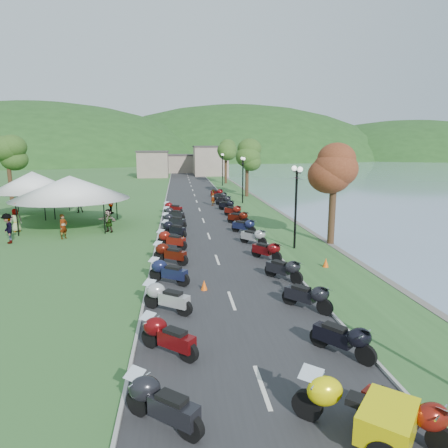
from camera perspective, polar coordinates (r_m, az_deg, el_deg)
name	(u,v)px	position (r m, az deg, el deg)	size (l,w,h in m)	color
road	(197,201)	(45.76, -3.93, 3.23)	(7.00, 120.00, 0.02)	#2C2C2E
hills_backdrop	(181,159)	(205.39, -6.09, 9.28)	(360.00, 120.00, 76.00)	#285621
far_building	(178,163)	(90.37, -6.61, 8.64)	(18.00, 16.00, 5.00)	gray
yellow_trike	(352,411)	(9.89, 17.79, -24.13)	(2.69, 1.68, 1.23)	#F5E808
moto_row_left	(171,273)	(18.53, -7.53, -6.89)	(2.60, 40.76, 1.10)	#331411
moto_row_right	(245,226)	(28.85, 2.99, -0.30)	(2.60, 43.86, 1.10)	#331411
vendor_tent_main	(71,201)	(33.26, -20.99, 3.03)	(5.96, 5.96, 4.00)	white
vendor_tent_side	(34,194)	(40.13, -25.52, 3.94)	(4.78, 4.78, 4.00)	white
tree_lakeside	(333,185)	(26.17, 15.36, 5.34)	(2.73, 2.73, 7.59)	#396121
pedestrian_a	(64,239)	(29.41, -21.85, -1.97)	(0.62, 0.45, 1.70)	slate
pedestrian_b	(79,212)	(40.55, -19.99, 1.56)	(0.80, 0.44, 1.65)	slate
pedestrian_c	(9,243)	(29.56, -28.32, -2.45)	(1.28, 0.53, 1.97)	slate
traffic_cone_near	(204,285)	(17.72, -2.86, -8.73)	(0.30, 0.30, 0.47)	#F2590C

